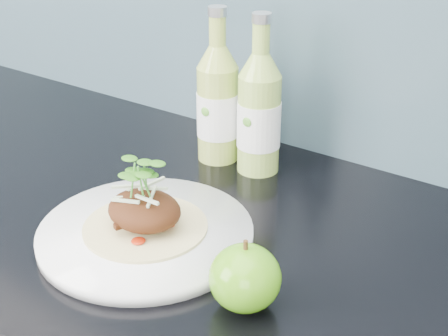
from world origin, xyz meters
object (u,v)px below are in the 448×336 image
(green_apple, at_px, (245,278))
(cider_bottle_right, at_px, (259,114))
(dinner_plate, at_px, (146,233))
(cider_bottle_left, at_px, (218,104))

(green_apple, relative_size, cider_bottle_right, 0.34)
(dinner_plate, distance_m, cider_bottle_left, 0.27)
(dinner_plate, relative_size, green_apple, 4.21)
(dinner_plate, xyz_separation_m, cider_bottle_left, (-0.06, 0.25, 0.08))
(green_apple, height_order, cider_bottle_left, cider_bottle_left)
(dinner_plate, height_order, green_apple, green_apple)
(dinner_plate, bearing_deg, green_apple, -12.16)
(cider_bottle_left, xyz_separation_m, cider_bottle_right, (0.07, 0.00, 0.00))
(cider_bottle_left, distance_m, cider_bottle_right, 0.07)
(cider_bottle_left, height_order, cider_bottle_right, same)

